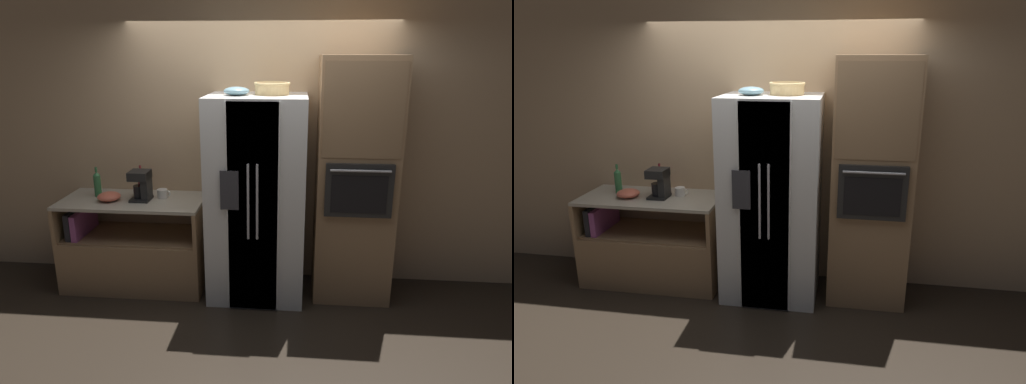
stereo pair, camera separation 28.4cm
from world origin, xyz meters
TOP-DOWN VIEW (x-y plane):
  - ground_plane at (0.00, 0.00)m, footprint 20.00×20.00m
  - wall_back at (0.00, 0.48)m, footprint 12.00×0.06m
  - counter_left at (-1.21, 0.13)m, footprint 1.36×0.65m
  - refrigerator at (-0.00, 0.08)m, footprint 0.87×0.77m
  - wall_oven at (0.88, 0.16)m, footprint 0.69×0.65m
  - wicker_basket at (0.13, 0.14)m, footprint 0.31×0.31m
  - fruit_bowl at (-0.17, 0.04)m, footprint 0.22×0.22m
  - bottle_tall at (-1.56, 0.19)m, footprint 0.07×0.07m
  - bottle_short at (-1.15, 0.27)m, footprint 0.06×0.06m
  - mug at (-0.92, 0.20)m, footprint 0.13×0.10m
  - mixing_bowl at (-1.40, 0.07)m, footprint 0.22×0.22m
  - coffee_maker at (-1.09, 0.11)m, footprint 0.18×0.20m

SIDE VIEW (x-z plane):
  - ground_plane at x=0.00m, z-range 0.00..0.00m
  - counter_left at x=-1.21m, z-range -0.12..0.76m
  - mixing_bowl at x=-1.40m, z-range 0.88..0.96m
  - mug at x=-0.92m, z-range 0.88..0.97m
  - refrigerator at x=0.00m, z-range 0.00..1.87m
  - bottle_tall at x=-1.56m, z-range 0.86..1.15m
  - bottle_short at x=-1.15m, z-range 0.86..1.16m
  - coffee_maker at x=-1.09m, z-range 0.90..1.18m
  - wall_oven at x=0.88m, z-range 0.00..2.21m
  - wall_back at x=0.00m, z-range 0.00..2.80m
  - fruit_bowl at x=-0.17m, z-range 1.87..1.95m
  - wicker_basket at x=0.13m, z-range 1.88..1.98m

